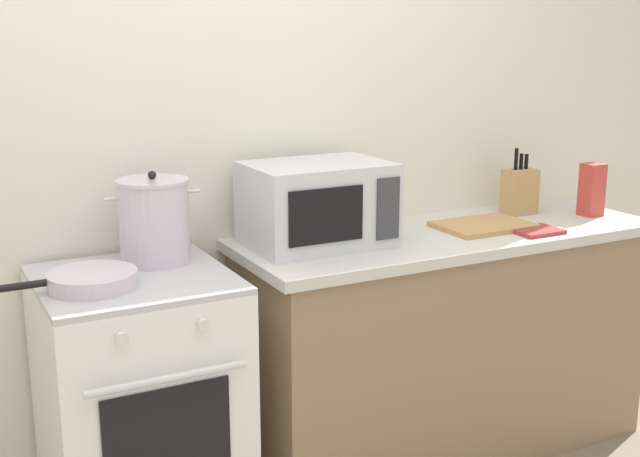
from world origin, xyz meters
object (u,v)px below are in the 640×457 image
at_px(microwave, 317,204).
at_px(pasta_box, 592,190).
at_px(oven_mitt, 537,231).
at_px(cutting_board, 484,225).
at_px(stock_pot, 154,221).
at_px(knife_block, 519,191).
at_px(stove, 141,409).
at_px(frying_pan, 90,280).

height_order(microwave, pasta_box, microwave).
bearing_deg(oven_mitt, microwave, 163.92).
xyz_separation_m(cutting_board, pasta_box, (0.54, -0.03, 0.10)).
height_order(stock_pot, oven_mitt, stock_pot).
height_order(microwave, oven_mitt, microwave).
relative_size(cutting_board, knife_block, 1.28).
xyz_separation_m(stock_pot, oven_mitt, (1.41, -0.29, -0.13)).
bearing_deg(stove, frying_pan, -158.18).
relative_size(stove, pasta_box, 4.18).
xyz_separation_m(frying_pan, pasta_box, (2.08, 0.03, 0.08)).
relative_size(microwave, pasta_box, 2.27).
xyz_separation_m(stove, cutting_board, (1.40, 0.00, 0.47)).
relative_size(stock_pot, frying_pan, 0.69).
xyz_separation_m(microwave, knife_block, (0.99, 0.06, -0.05)).
bearing_deg(cutting_board, pasta_box, -3.19).
relative_size(stock_pot, oven_mitt, 1.79).
bearing_deg(frying_pan, stock_pot, 35.93).
height_order(frying_pan, cutting_board, frying_pan).
bearing_deg(pasta_box, frying_pan, -179.19).
xyz_separation_m(knife_block, pasta_box, (0.24, -0.17, 0.01)).
relative_size(knife_block, oven_mitt, 1.56).
bearing_deg(cutting_board, knife_block, 25.23).
distance_m(stock_pot, frying_pan, 0.34).
bearing_deg(microwave, knife_block, 3.57).
distance_m(frying_pan, microwave, 0.86).
distance_m(microwave, pasta_box, 1.24).
bearing_deg(frying_pan, knife_block, 6.19).
distance_m(knife_block, pasta_box, 0.29).
distance_m(cutting_board, pasta_box, 0.55).
xyz_separation_m(cutting_board, knife_block, (0.30, 0.14, 0.09)).
bearing_deg(knife_block, stove, -175.24).
height_order(pasta_box, oven_mitt, pasta_box).
height_order(stove, cutting_board, cutting_board).
xyz_separation_m(stock_pot, pasta_box, (1.82, -0.16, -0.03)).
distance_m(frying_pan, knife_block, 1.85).
bearing_deg(knife_block, frying_pan, -173.81).
distance_m(stove, oven_mitt, 1.60).
bearing_deg(microwave, cutting_board, -6.38).
relative_size(microwave, oven_mitt, 2.78).
xyz_separation_m(stove, frying_pan, (-0.15, -0.06, 0.48)).
xyz_separation_m(microwave, cutting_board, (0.70, -0.08, -0.14)).
xyz_separation_m(cutting_board, oven_mitt, (0.13, -0.16, -0.00)).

